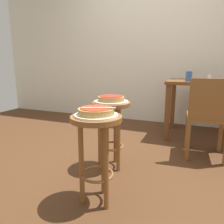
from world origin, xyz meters
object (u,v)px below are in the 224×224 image
pizza_foreground (96,111)px  serving_plate_middle (111,101)px  serving_plate_foreground (96,115)px  condiment_shaker (209,78)px  pizza_middle (111,98)px  stool_foreground (97,140)px  wooden_chair (208,116)px  stool_middle (111,120)px  pizza_server_knife (99,108)px  cup_near_edge (189,76)px  dining_table (207,90)px

pizza_foreground → serving_plate_middle: (-0.11, 0.54, -0.03)m
serving_plate_foreground → condiment_shaker: 2.00m
serving_plate_foreground → pizza_middle: bearing=101.8°
stool_foreground → wooden_chair: wooden_chair is taller
serving_plate_middle → pizza_middle: (0.00, 0.00, 0.03)m
stool_middle → pizza_foreground: bearing=-78.2°
pizza_server_knife → cup_near_edge: bearing=50.6°
stool_foreground → serving_plate_foreground: 0.18m
stool_foreground → pizza_foreground: bearing=0.0°
serving_plate_foreground → condiment_shaker: size_ratio=3.90×
pizza_foreground → pizza_middle: (-0.11, 0.54, 0.00)m
stool_foreground → condiment_shaker: size_ratio=8.49×
stool_middle → cup_near_edge: cup_near_edge is taller
stool_middle → wooden_chair: bearing=33.2°
condiment_shaker → pizza_server_knife: condiment_shaker is taller
pizza_middle → condiment_shaker: bearing=57.0°
wooden_chair → stool_foreground: bearing=-123.9°
pizza_foreground → dining_table: bearing=68.3°
stool_foreground → serving_plate_middle: size_ratio=2.03×
stool_middle → serving_plate_middle: bearing=0.0°
cup_near_edge → stool_foreground: bearing=-107.1°
stool_middle → condiment_shaker: (0.85, 1.31, 0.34)m
stool_middle → pizza_server_knife: 0.62m
pizza_middle → cup_near_edge: bearing=60.4°
stool_foreground → wooden_chair: bearing=56.1°
wooden_chair → cup_near_edge: bearing=114.4°
stool_middle → dining_table: bearing=56.9°
cup_near_edge → stool_middle: bearing=-119.6°
stool_foreground → wooden_chair: (0.73, 1.09, -0.00)m
dining_table → condiment_shaker: bearing=63.4°
serving_plate_foreground → dining_table: size_ratio=0.29×
pizza_foreground → pizza_server_knife: 0.04m
pizza_middle → dining_table: size_ratio=0.24×
pizza_middle → wooden_chair: (0.84, 0.55, -0.21)m
pizza_foreground → condiment_shaker: condiment_shaker is taller
dining_table → wooden_chair: bearing=-89.1°
pizza_foreground → stool_middle: bearing=101.8°
serving_plate_middle → condiment_shaker: 1.57m
pizza_server_knife → stool_middle: bearing=80.9°
pizza_foreground → condiment_shaker: 2.00m
pizza_middle → pizza_server_knife: pizza_server_knife is taller
dining_table → condiment_shaker: size_ratio=13.24×
pizza_foreground → condiment_shaker: (0.74, 1.85, 0.14)m
dining_table → condiment_shaker: (0.02, 0.04, 0.16)m
stool_foreground → pizza_middle: size_ratio=2.69×
pizza_middle → dining_table: bearing=56.9°
pizza_middle → cup_near_edge: (0.61, 1.07, 0.16)m
pizza_middle → wooden_chair: bearing=33.2°
stool_middle → condiment_shaker: size_ratio=8.49×
wooden_chair → dining_table: bearing=90.9°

